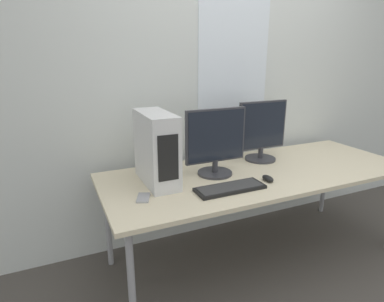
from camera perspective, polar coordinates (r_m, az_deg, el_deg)
The scene contains 9 objects.
ground_plane at distance 2.41m, azimuth 17.34°, elevation -22.67°, with size 14.00×14.00×0.00m, color #47423D.
wall_back at distance 2.69m, azimuth 5.66°, elevation 13.47°, with size 8.00×0.07×2.70m.
desk at distance 2.37m, azimuth 11.90°, elevation -4.32°, with size 2.24×0.87×0.71m.
pc_tower at distance 2.04m, azimuth -6.37°, elevation 0.48°, with size 0.18×0.44×0.46m.
monitor_main at distance 2.17m, azimuth 4.22°, elevation 1.61°, with size 0.44×0.24×0.46m.
monitor_right_near at distance 2.53m, azimuth 12.34°, elevation 3.47°, with size 0.41×0.24×0.46m.
keyboard at distance 2.00m, azimuth 6.78°, elevation -6.55°, with size 0.44×0.16×0.02m.
mouse at distance 2.17m, azimuth 13.33°, elevation -4.76°, with size 0.05×0.10×0.04m.
cell_phone at distance 1.89m, azimuth -8.64°, elevation -8.21°, with size 0.11×0.14×0.01m.
Camera 1 is at (-1.32, -1.34, 1.50)m, focal length 30.00 mm.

